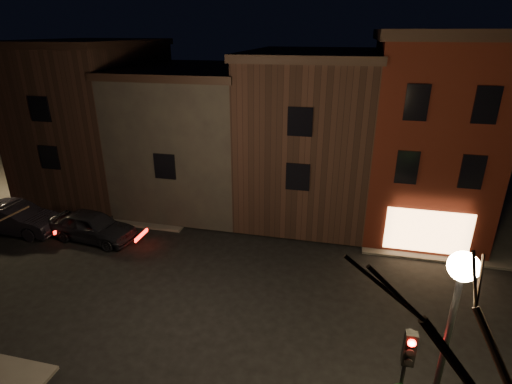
{
  "coord_description": "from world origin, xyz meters",
  "views": [
    {
      "loc": [
        3.79,
        -13.4,
        10.57
      ],
      "look_at": [
        -0.38,
        4.25,
        3.2
      ],
      "focal_mm": 28.0,
      "sensor_mm": 36.0,
      "label": 1
    }
  ],
  "objects_px": {
    "street_lamp_near": "(453,313)",
    "parked_car_b": "(15,218)",
    "traffic_signal": "(404,376)",
    "parked_car_a": "(93,226)"
  },
  "relations": [
    {
      "from": "traffic_signal",
      "to": "parked_car_b",
      "type": "distance_m",
      "value": 21.36
    },
    {
      "from": "street_lamp_near",
      "to": "traffic_signal",
      "type": "relative_size",
      "value": 1.6
    },
    {
      "from": "street_lamp_near",
      "to": "parked_car_b",
      "type": "distance_m",
      "value": 22.44
    },
    {
      "from": "street_lamp_near",
      "to": "traffic_signal",
      "type": "distance_m",
      "value": 2.49
    },
    {
      "from": "traffic_signal",
      "to": "street_lamp_near",
      "type": "bearing_deg",
      "value": -39.37
    },
    {
      "from": "street_lamp_near",
      "to": "parked_car_b",
      "type": "height_order",
      "value": "street_lamp_near"
    },
    {
      "from": "parked_car_a",
      "to": "parked_car_b",
      "type": "bearing_deg",
      "value": 99.24
    },
    {
      "from": "street_lamp_near",
      "to": "traffic_signal",
      "type": "xyz_separation_m",
      "value": [
        -0.6,
        0.49,
        -2.37
      ]
    },
    {
      "from": "traffic_signal",
      "to": "parked_car_a",
      "type": "xyz_separation_m",
      "value": [
        -14.75,
        8.74,
        -2.0
      ]
    },
    {
      "from": "street_lamp_near",
      "to": "traffic_signal",
      "type": "height_order",
      "value": "street_lamp_near"
    }
  ]
}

